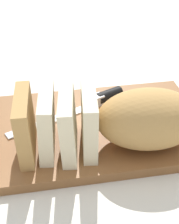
{
  "coord_description": "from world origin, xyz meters",
  "views": [
    {
      "loc": [
        0.08,
        0.51,
        0.41
      ],
      "look_at": [
        0.0,
        0.0,
        0.05
      ],
      "focal_mm": 54.95,
      "sensor_mm": 36.0,
      "label": 1
    }
  ],
  "objects": [
    {
      "name": "crumb_near_knife",
      "position": [
        0.01,
        0.01,
        0.02
      ],
      "size": [
        0.0,
        0.0,
        0.0
      ],
      "primitive_type": "sphere",
      "color": "tan",
      "rests_on": "cutting_board"
    },
    {
      "name": "cutting_board",
      "position": [
        0.0,
        0.0,
        0.01
      ],
      "size": [
        0.44,
        0.27,
        0.02
      ],
      "primitive_type": "cube",
      "rotation": [
        0.0,
        0.0,
        0.01
      ],
      "color": "brown",
      "rests_on": "ground_plane"
    },
    {
      "name": "crumb_stray_left",
      "position": [
        -0.0,
        0.01,
        0.02
      ],
      "size": [
        0.01,
        0.01,
        0.01
      ],
      "primitive_type": "sphere",
      "color": "tan",
      "rests_on": "cutting_board"
    },
    {
      "name": "bread_loaf",
      "position": [
        -0.04,
        0.06,
        0.07
      ],
      "size": [
        0.32,
        0.14,
        0.11
      ],
      "rotation": [
        0.0,
        0.0,
        -0.1
      ],
      "color": "tan",
      "rests_on": "cutting_board"
    },
    {
      "name": "crumb_near_loaf",
      "position": [
        -0.06,
        0.01,
        0.02
      ],
      "size": [
        0.01,
        0.01,
        0.01
      ],
      "primitive_type": "sphere",
      "color": "tan",
      "rests_on": "cutting_board"
    },
    {
      "name": "ground_plane",
      "position": [
        0.0,
        0.0,
        0.0
      ],
      "size": [
        3.0,
        3.0,
        0.0
      ],
      "primitive_type": "plane",
      "color": "silver"
    },
    {
      "name": "bread_knife",
      "position": [
        -0.03,
        -0.07,
        0.03
      ],
      "size": [
        0.24,
        0.12,
        0.02
      ],
      "rotation": [
        0.0,
        0.0,
        0.41
      ],
      "color": "silver",
      "rests_on": "cutting_board"
    }
  ]
}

